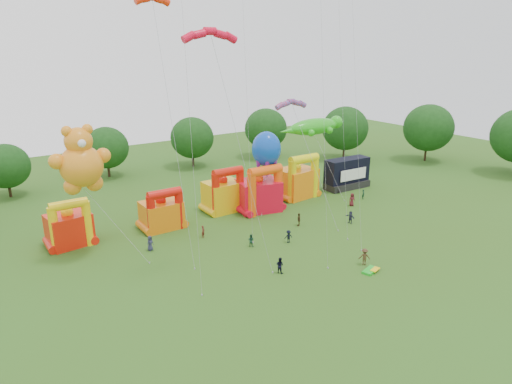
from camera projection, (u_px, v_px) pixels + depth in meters
ground at (380, 302)px, 42.33m from camera, size 160.00×160.00×0.00m
tree_ring at (372, 240)px, 40.25m from camera, size 120.32×122.39×12.07m
bouncy_castle_0 at (70, 227)px, 53.55m from camera, size 5.12×4.31×5.97m
bouncy_castle_1 at (162, 213)px, 58.55m from camera, size 4.90×3.94×5.60m
bouncy_castle_2 at (224, 194)px, 64.65m from camera, size 5.18×4.21×6.62m
bouncy_castle_3 at (260, 193)px, 64.80m from camera, size 6.63×5.77×6.87m
bouncy_castle_4 at (298, 180)px, 70.60m from camera, size 6.12×5.12×6.97m
stage_trailer at (347, 174)px, 75.03m from camera, size 7.89×3.24×5.04m
teddy_bear_kite at (103, 202)px, 48.60m from camera, size 8.00×7.37×15.02m
gecko_kite at (319, 140)px, 72.41m from camera, size 12.75×10.39×11.62m
octopus_kite at (266, 165)px, 64.44m from camera, size 4.85×4.90×11.23m
parafoil_kites at (266, 159)px, 49.60m from camera, size 21.57×13.47×28.23m
diamond_kites at (290, 99)px, 48.60m from camera, size 23.41×16.54×43.35m
folded_kite_bundle at (371, 270)px, 47.88m from camera, size 2.21×1.54×0.31m
spectator_0 at (150, 243)px, 52.53m from camera, size 1.02×0.84×1.80m
spectator_1 at (203, 232)px, 56.08m from camera, size 0.68×0.67×1.58m
spectator_2 at (251, 240)px, 53.65m from camera, size 0.91×0.95×1.54m
spectator_3 at (288, 236)px, 54.66m from camera, size 1.13×0.81×1.59m
spectator_4 at (299, 219)px, 59.74m from camera, size 0.93×1.10×1.76m
spectator_5 at (350, 217)px, 60.67m from camera, size 0.63×1.58×1.66m
spectator_6 at (352, 200)px, 67.05m from camera, size 1.10×0.89×1.95m
spectator_7 at (363, 194)px, 70.03m from camera, size 0.68×0.65×1.56m
spectator_8 at (280, 265)px, 47.41m from camera, size 0.93×1.03×1.74m
spectator_9 at (364, 257)px, 49.12m from camera, size 1.40×1.30×1.90m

